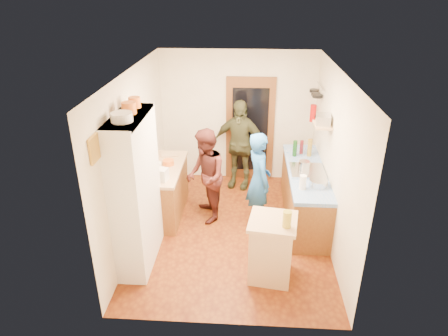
# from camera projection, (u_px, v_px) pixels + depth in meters

# --- Properties ---
(floor) EXTENTS (3.00, 4.00, 0.02)m
(floor) POSITION_uv_depth(u_px,v_px,m) (232.00, 230.00, 6.60)
(floor) COLOR brown
(floor) RESTS_ON ground
(ceiling) EXTENTS (3.00, 4.00, 0.02)m
(ceiling) POSITION_uv_depth(u_px,v_px,m) (234.00, 71.00, 5.48)
(ceiling) COLOR silver
(ceiling) RESTS_ON ground
(wall_back) EXTENTS (3.00, 0.02, 2.60)m
(wall_back) POSITION_uv_depth(u_px,v_px,m) (238.00, 117.00, 7.85)
(wall_back) COLOR silver
(wall_back) RESTS_ON ground
(wall_front) EXTENTS (3.00, 0.02, 2.60)m
(wall_front) POSITION_uv_depth(u_px,v_px,m) (225.00, 234.00, 4.23)
(wall_front) COLOR silver
(wall_front) RESTS_ON ground
(wall_left) EXTENTS (0.02, 4.00, 2.60)m
(wall_left) POSITION_uv_depth(u_px,v_px,m) (135.00, 155.00, 6.13)
(wall_left) COLOR silver
(wall_left) RESTS_ON ground
(wall_right) EXTENTS (0.02, 4.00, 2.60)m
(wall_right) POSITION_uv_depth(u_px,v_px,m) (334.00, 161.00, 5.95)
(wall_right) COLOR silver
(wall_right) RESTS_ON ground
(door_frame) EXTENTS (0.95, 0.06, 2.10)m
(door_frame) POSITION_uv_depth(u_px,v_px,m) (250.00, 130.00, 7.91)
(door_frame) COLOR brown
(door_frame) RESTS_ON ground
(door_glass) EXTENTS (0.70, 0.02, 1.70)m
(door_glass) POSITION_uv_depth(u_px,v_px,m) (250.00, 130.00, 7.88)
(door_glass) COLOR black
(door_glass) RESTS_ON door_frame
(hutch_body) EXTENTS (0.40, 1.20, 2.20)m
(hutch_body) POSITION_uv_depth(u_px,v_px,m) (136.00, 192.00, 5.48)
(hutch_body) COLOR white
(hutch_body) RESTS_ON ground
(hutch_top_shelf) EXTENTS (0.40, 1.14, 0.04)m
(hutch_top_shelf) POSITION_uv_depth(u_px,v_px,m) (128.00, 117.00, 5.02)
(hutch_top_shelf) COLOR white
(hutch_top_shelf) RESTS_ON hutch_body
(plate_stack) EXTENTS (0.26, 0.26, 0.11)m
(plate_stack) POSITION_uv_depth(u_px,v_px,m) (122.00, 117.00, 4.77)
(plate_stack) COLOR white
(plate_stack) RESTS_ON hutch_top_shelf
(orange_pot_a) EXTENTS (0.19, 0.19, 0.15)m
(orange_pot_a) POSITION_uv_depth(u_px,v_px,m) (129.00, 108.00, 5.05)
(orange_pot_a) COLOR orange
(orange_pot_a) RESTS_ON hutch_top_shelf
(orange_pot_b) EXTENTS (0.16, 0.16, 0.14)m
(orange_pot_b) POSITION_uv_depth(u_px,v_px,m) (135.00, 102.00, 5.29)
(orange_pot_b) COLOR orange
(orange_pot_b) RESTS_ON hutch_top_shelf
(left_counter_base) EXTENTS (0.60, 1.40, 0.85)m
(left_counter_base) POSITION_uv_depth(u_px,v_px,m) (164.00, 192.00, 6.89)
(left_counter_base) COLOR brown
(left_counter_base) RESTS_ON ground
(left_counter_top) EXTENTS (0.64, 1.44, 0.05)m
(left_counter_top) POSITION_uv_depth(u_px,v_px,m) (163.00, 168.00, 6.70)
(left_counter_top) COLOR tan
(left_counter_top) RESTS_ON left_counter_base
(toaster) EXTENTS (0.29, 0.23, 0.20)m
(toaster) POSITION_uv_depth(u_px,v_px,m) (159.00, 174.00, 6.22)
(toaster) COLOR white
(toaster) RESTS_ON left_counter_top
(kettle) EXTENTS (0.19, 0.19, 0.17)m
(kettle) POSITION_uv_depth(u_px,v_px,m) (157.00, 167.00, 6.48)
(kettle) COLOR white
(kettle) RESTS_ON left_counter_top
(orange_bowl) EXTENTS (0.24, 0.24, 0.09)m
(orange_bowl) POSITION_uv_depth(u_px,v_px,m) (168.00, 162.00, 6.75)
(orange_bowl) COLOR orange
(orange_bowl) RESTS_ON left_counter_top
(chopping_board) EXTENTS (0.35, 0.30, 0.02)m
(chopping_board) POSITION_uv_depth(u_px,v_px,m) (169.00, 154.00, 7.14)
(chopping_board) COLOR tan
(chopping_board) RESTS_ON left_counter_top
(right_counter_base) EXTENTS (0.60, 2.20, 0.84)m
(right_counter_base) POSITION_uv_depth(u_px,v_px,m) (304.00, 195.00, 6.80)
(right_counter_base) COLOR brown
(right_counter_base) RESTS_ON ground
(right_counter_top) EXTENTS (0.62, 2.22, 0.06)m
(right_counter_top) POSITION_uv_depth(u_px,v_px,m) (306.00, 171.00, 6.61)
(right_counter_top) COLOR blue
(right_counter_top) RESTS_ON right_counter_base
(hob) EXTENTS (0.55, 0.58, 0.04)m
(hob) POSITION_uv_depth(u_px,v_px,m) (307.00, 171.00, 6.51)
(hob) COLOR silver
(hob) RESTS_ON right_counter_top
(pot_on_hob) EXTENTS (0.18, 0.18, 0.12)m
(pot_on_hob) POSITION_uv_depth(u_px,v_px,m) (304.00, 164.00, 6.55)
(pot_on_hob) COLOR silver
(pot_on_hob) RESTS_ON hob
(bottle_a) EXTENTS (0.08, 0.08, 0.29)m
(bottle_a) POSITION_uv_depth(u_px,v_px,m) (295.00, 148.00, 7.05)
(bottle_a) COLOR #143F14
(bottle_a) RESTS_ON right_counter_top
(bottle_b) EXTENTS (0.08, 0.08, 0.25)m
(bottle_b) POSITION_uv_depth(u_px,v_px,m) (302.00, 147.00, 7.15)
(bottle_b) COLOR #591419
(bottle_b) RESTS_ON right_counter_top
(bottle_c) EXTENTS (0.09, 0.09, 0.32)m
(bottle_c) POSITION_uv_depth(u_px,v_px,m) (310.00, 148.00, 7.04)
(bottle_c) COLOR olive
(bottle_c) RESTS_ON right_counter_top
(paper_towel) EXTENTS (0.12, 0.12, 0.22)m
(paper_towel) POSITION_uv_depth(u_px,v_px,m) (303.00, 182.00, 5.94)
(paper_towel) COLOR white
(paper_towel) RESTS_ON right_counter_top
(mixing_bowl) EXTENTS (0.34, 0.34, 0.11)m
(mixing_bowl) POSITION_uv_depth(u_px,v_px,m) (318.00, 183.00, 6.04)
(mixing_bowl) COLOR silver
(mixing_bowl) RESTS_ON right_counter_top
(island_base) EXTENTS (0.62, 0.62, 0.86)m
(island_base) POSITION_uv_depth(u_px,v_px,m) (271.00, 250.00, 5.40)
(island_base) COLOR tan
(island_base) RESTS_ON ground
(island_top) EXTENTS (0.70, 0.70, 0.05)m
(island_top) POSITION_uv_depth(u_px,v_px,m) (273.00, 222.00, 5.20)
(island_top) COLOR tan
(island_top) RESTS_ON island_base
(cutting_board) EXTENTS (0.39, 0.33, 0.02)m
(cutting_board) POSITION_uv_depth(u_px,v_px,m) (270.00, 218.00, 5.25)
(cutting_board) COLOR white
(cutting_board) RESTS_ON island_top
(oil_jar) EXTENTS (0.13, 0.13, 0.22)m
(oil_jar) POSITION_uv_depth(u_px,v_px,m) (287.00, 219.00, 5.01)
(oil_jar) COLOR #AD9E2D
(oil_jar) RESTS_ON island_top
(pan_rail) EXTENTS (0.02, 0.65, 0.02)m
(pan_rail) POSITION_uv_depth(u_px,v_px,m) (320.00, 86.00, 7.01)
(pan_rail) COLOR silver
(pan_rail) RESTS_ON wall_right
(pan_hang_a) EXTENTS (0.18, 0.18, 0.05)m
(pan_hang_a) POSITION_uv_depth(u_px,v_px,m) (317.00, 96.00, 6.91)
(pan_hang_a) COLOR black
(pan_hang_a) RESTS_ON pan_rail
(pan_hang_b) EXTENTS (0.16, 0.16, 0.05)m
(pan_hang_b) POSITION_uv_depth(u_px,v_px,m) (316.00, 94.00, 7.10)
(pan_hang_b) COLOR black
(pan_hang_b) RESTS_ON pan_rail
(pan_hang_c) EXTENTS (0.17, 0.17, 0.05)m
(pan_hang_c) POSITION_uv_depth(u_px,v_px,m) (314.00, 91.00, 7.28)
(pan_hang_c) COLOR black
(pan_hang_c) RESTS_ON pan_rail
(wall_shelf) EXTENTS (0.26, 0.42, 0.03)m
(wall_shelf) POSITION_uv_depth(u_px,v_px,m) (323.00, 125.00, 6.20)
(wall_shelf) COLOR tan
(wall_shelf) RESTS_ON wall_right
(radio) EXTENTS (0.26, 0.33, 0.15)m
(radio) POSITION_uv_depth(u_px,v_px,m) (323.00, 119.00, 6.16)
(radio) COLOR silver
(radio) RESTS_ON wall_shelf
(ext_bracket) EXTENTS (0.06, 0.10, 0.04)m
(ext_bracket) POSITION_uv_depth(u_px,v_px,m) (316.00, 116.00, 7.43)
(ext_bracket) COLOR black
(ext_bracket) RESTS_ON wall_right
(fire_extinguisher) EXTENTS (0.11, 0.11, 0.32)m
(fire_extinguisher) POSITION_uv_depth(u_px,v_px,m) (313.00, 113.00, 7.41)
(fire_extinguisher) COLOR red
(fire_extinguisher) RESTS_ON wall_right
(picture_frame) EXTENTS (0.03, 0.25, 0.30)m
(picture_frame) POSITION_uv_depth(u_px,v_px,m) (94.00, 149.00, 4.41)
(picture_frame) COLOR gold
(picture_frame) RESTS_ON wall_left
(person_hob) EXTENTS (0.56, 0.69, 1.62)m
(person_hob) POSITION_uv_depth(u_px,v_px,m) (261.00, 181.00, 6.42)
(person_hob) COLOR #215AA5
(person_hob) RESTS_ON ground
(person_left) EXTENTS (0.79, 0.91, 1.61)m
(person_left) POSITION_uv_depth(u_px,v_px,m) (207.00, 175.00, 6.62)
(person_left) COLOR #421B17
(person_left) RESTS_ON ground
(person_back) EXTENTS (1.11, 0.68, 1.76)m
(person_back) POSITION_uv_depth(u_px,v_px,m) (240.00, 145.00, 7.64)
(person_back) COLOR #3A3D23
(person_back) RESTS_ON ground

